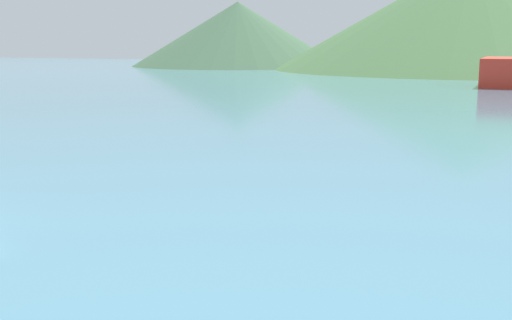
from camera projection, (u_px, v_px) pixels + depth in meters
name	position (u px, v px, depth m)	size (l,w,h in m)	color
hill_west	(238.00, 34.00, 97.11)	(31.98, 31.98, 9.57)	#38563D
hill_central	(472.00, 14.00, 83.14)	(51.63, 51.63, 14.42)	#3D6038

